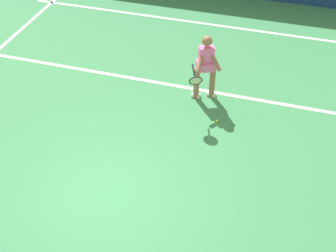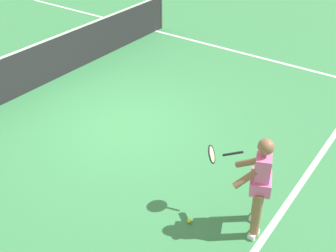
% 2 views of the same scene
% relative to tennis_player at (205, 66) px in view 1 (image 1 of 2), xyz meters
% --- Properties ---
extents(ground_plane, '(24.17, 24.17, 0.00)m').
position_rel_tennis_player_xyz_m(ground_plane, '(1.01, 3.35, -0.85)').
color(ground_plane, '#38844C').
extents(baseline_marking, '(10.37, 0.10, 0.01)m').
position_rel_tennis_player_xyz_m(baseline_marking, '(1.01, -3.45, -0.84)').
color(baseline_marking, white).
rests_on(baseline_marking, ground).
extents(service_line_marking, '(9.37, 0.10, 0.01)m').
position_rel_tennis_player_xyz_m(service_line_marking, '(1.01, -0.24, -0.84)').
color(service_line_marking, white).
rests_on(service_line_marking, ground).
extents(tennis_player, '(0.67, 1.11, 1.55)m').
position_rel_tennis_player_xyz_m(tennis_player, '(0.00, 0.00, 0.00)').
color(tennis_player, '#8C6647').
rests_on(tennis_player, ground).
extents(tennis_ball_mid, '(0.07, 0.07, 0.07)m').
position_rel_tennis_player_xyz_m(tennis_ball_mid, '(-0.48, 0.79, -0.81)').
color(tennis_ball_mid, '#D1E533').
rests_on(tennis_ball_mid, ground).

